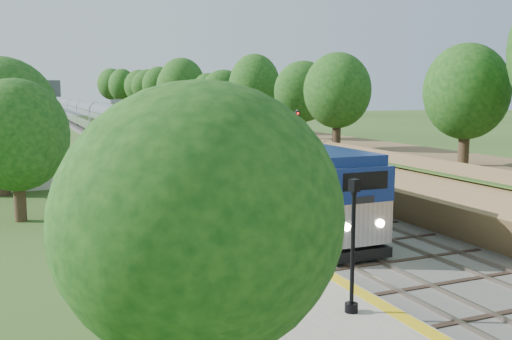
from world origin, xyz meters
name	(u,v)px	position (x,y,z in m)	size (l,w,h in m)	color
ground	(395,284)	(0.00, 0.00, 0.00)	(320.00, 320.00, 0.00)	#2D4C19
trackbed	(135,144)	(2.00, 60.00, 0.07)	(9.50, 170.00, 0.28)	#4C4944
platform	(160,210)	(-5.20, 16.00, 0.19)	(6.40, 68.00, 0.38)	gray
yellow_stripe	(205,203)	(-2.35, 16.00, 0.39)	(0.55, 68.00, 0.01)	gold
embankment	(194,129)	(10.35, 60.00, 1.95)	(10.64, 170.00, 11.70)	brown
signal_gantry	(145,110)	(2.47, 54.99, 4.82)	(8.40, 0.38, 6.20)	slate
trees_behind_platform	(46,135)	(-11.17, 20.67, 4.53)	(7.82, 53.32, 7.21)	#332316
train	(108,125)	(0.00, 69.82, 2.21)	(2.93, 137.36, 4.30)	black
lamppost_mid	(353,254)	(-3.58, -2.52, 2.26)	(0.42, 0.42, 4.21)	black
lamppost_far	(193,181)	(-3.84, 13.48, 2.21)	(0.41, 0.41, 4.10)	black
signal_platform	(282,178)	(-2.90, 3.95, 3.67)	(0.31, 0.25, 5.36)	slate
signal_farside	(297,140)	(6.20, 20.32, 3.63)	(0.32, 0.25, 5.75)	slate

